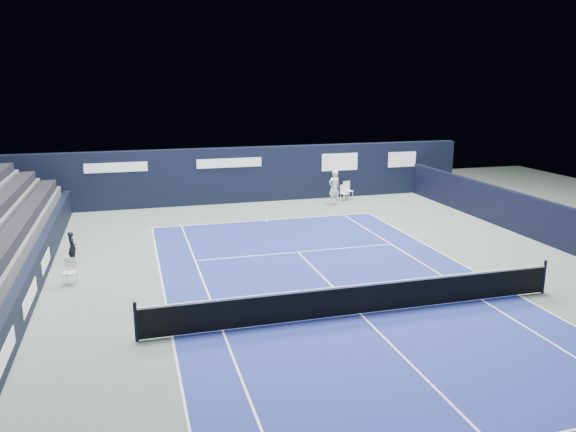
% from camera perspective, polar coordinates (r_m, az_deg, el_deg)
% --- Properties ---
extents(ground, '(48.00, 48.00, 0.00)m').
position_cam_1_polar(ground, '(18.69, 4.95, -7.56)').
color(ground, '#536359').
rests_on(ground, ground).
extents(court_surface, '(10.97, 23.77, 0.01)m').
position_cam_1_polar(court_surface, '(16.98, 7.36, -9.86)').
color(court_surface, navy).
rests_on(court_surface, ground).
extents(enclosure_wall_right, '(0.30, 22.00, 1.80)m').
position_cam_1_polar(enclosure_wall_right, '(26.95, 23.18, -0.00)').
color(enclosure_wall_right, black).
rests_on(enclosure_wall_right, ground).
extents(folding_chair_back_a, '(0.52, 0.54, 0.92)m').
position_cam_1_polar(folding_chair_back_a, '(32.35, 5.64, 2.64)').
color(folding_chair_back_a, white).
rests_on(folding_chair_back_a, ground).
extents(folding_chair_back_b, '(0.53, 0.52, 1.02)m').
position_cam_1_polar(folding_chair_back_b, '(32.89, 6.05, 2.77)').
color(folding_chair_back_b, silver).
rests_on(folding_chair_back_b, ground).
extents(line_judge_chair, '(0.49, 0.48, 0.91)m').
position_cam_1_polar(line_judge_chair, '(20.42, -21.29, -5.08)').
color(line_judge_chair, white).
rests_on(line_judge_chair, ground).
extents(line_judge, '(0.46, 0.53, 1.24)m').
position_cam_1_polar(line_judge, '(22.64, -21.08, -3.00)').
color(line_judge, black).
rests_on(line_judge, ground).
extents(court_markings, '(11.03, 23.83, 0.00)m').
position_cam_1_polar(court_markings, '(16.98, 7.36, -9.84)').
color(court_markings, white).
rests_on(court_markings, court_surface).
extents(tennis_net, '(12.90, 0.10, 1.10)m').
position_cam_1_polar(tennis_net, '(16.79, 7.42, -8.28)').
color(tennis_net, black).
rests_on(tennis_net, ground).
extents(back_sponsor_wall, '(26.00, 0.63, 3.10)m').
position_cam_1_polar(back_sponsor_wall, '(31.83, -4.25, 4.21)').
color(back_sponsor_wall, black).
rests_on(back_sponsor_wall, ground).
extents(side_barrier_left, '(0.33, 22.00, 1.20)m').
position_cam_1_polar(side_barrier_left, '(21.40, -23.84, -4.25)').
color(side_barrier_left, black).
rests_on(side_barrier_left, ground).
extents(tennis_player, '(0.82, 0.94, 1.95)m').
position_cam_1_polar(tennis_player, '(31.10, 4.71, 2.90)').
color(tennis_player, silver).
rests_on(tennis_player, ground).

